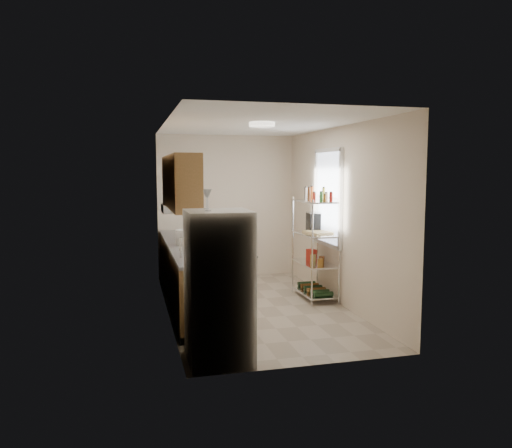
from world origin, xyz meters
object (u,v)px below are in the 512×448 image
(cutting_board, at_px, (319,232))
(frying_pan_large, at_px, (185,239))
(rice_cooker, at_px, (185,237))
(refrigerator, at_px, (219,287))
(espresso_machine, at_px, (313,221))

(cutting_board, bearing_deg, frying_pan_large, 166.01)
(rice_cooker, xyz_separation_m, cutting_board, (2.02, -0.04, 0.01))
(refrigerator, bearing_deg, cutting_board, 47.99)
(cutting_board, distance_m, espresso_machine, 0.32)
(rice_cooker, bearing_deg, frying_pan_large, 83.71)
(refrigerator, bearing_deg, rice_cooker, 92.62)
(espresso_machine, bearing_deg, refrigerator, -124.14)
(espresso_machine, bearing_deg, rice_cooker, -168.32)
(refrigerator, bearing_deg, frying_pan_large, 91.08)
(refrigerator, relative_size, rice_cooker, 5.69)
(rice_cooker, height_order, cutting_board, rice_cooker)
(rice_cooker, distance_m, cutting_board, 2.02)
(refrigerator, bearing_deg, espresso_machine, 51.27)
(frying_pan_large, bearing_deg, rice_cooker, -100.13)
(rice_cooker, distance_m, espresso_machine, 2.07)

